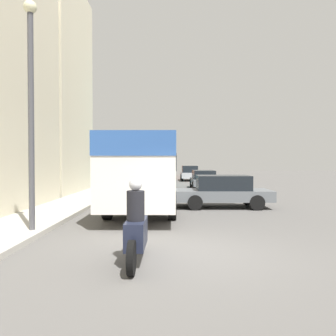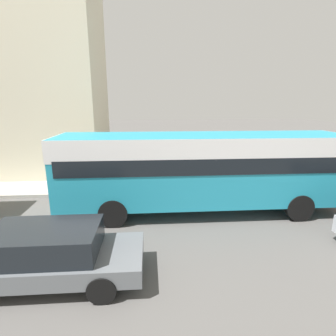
{
  "view_description": "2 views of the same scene",
  "coord_description": "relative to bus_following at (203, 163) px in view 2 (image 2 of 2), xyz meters",
  "views": [
    {
      "loc": [
        -0.45,
        -7.28,
        2.07
      ],
      "look_at": [
        -0.77,
        21.89,
        1.44
      ],
      "focal_mm": 35.0,
      "sensor_mm": 36.0,
      "label": 1
    },
    {
      "loc": [
        7.61,
        19.31,
        4.2
      ],
      "look_at": [
        -1.42,
        19.98,
        1.94
      ],
      "focal_mm": 28.0,
      "sensor_mm": 36.0,
      "label": 2
    }
  ],
  "objects": [
    {
      "name": "bus_following",
      "position": [
        0.0,
        0.0,
        0.0
      ],
      "size": [
        2.52,
        10.85,
        3.05
      ],
      "color": "teal",
      "rests_on": "ground_plane"
    },
    {
      "name": "car_crossing",
      "position": [
        3.91,
        -4.54,
        -1.25
      ],
      "size": [
        1.83,
        4.55,
        1.38
      ],
      "color": "slate",
      "rests_on": "ground_plane"
    },
    {
      "name": "building_far_terrace",
      "position": [
        -6.83,
        -8.22,
        4.54
      ],
      "size": [
        5.28,
        6.71,
        13.03
      ],
      "color": "beige",
      "rests_on": "ground_plane"
    }
  ]
}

